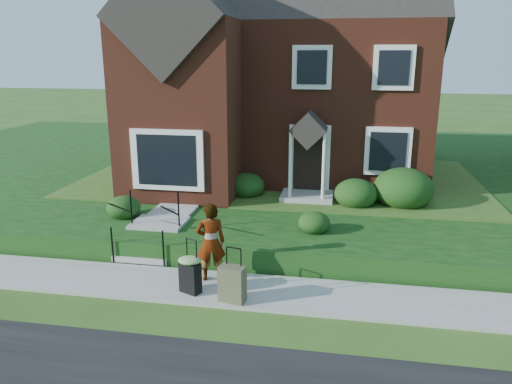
% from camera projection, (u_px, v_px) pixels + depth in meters
% --- Properties ---
extents(ground, '(120.00, 120.00, 0.00)m').
position_uv_depth(ground, '(231.00, 291.00, 10.87)').
color(ground, '#2D5119').
rests_on(ground, ground).
extents(sidewalk, '(60.00, 1.60, 0.08)m').
position_uv_depth(sidewalk, '(231.00, 290.00, 10.86)').
color(sidewalk, '#9E9B93').
rests_on(sidewalk, ground).
extents(terrace, '(44.00, 20.00, 0.60)m').
position_uv_depth(terrace, '(386.00, 172.00, 20.45)').
color(terrace, '#10370F').
rests_on(terrace, ground).
extents(walkway, '(1.20, 6.00, 0.06)m').
position_uv_depth(walkway, '(190.00, 196.00, 15.87)').
color(walkway, '#9E9B93').
rests_on(walkway, terrace).
extents(main_house, '(10.40, 10.20, 9.40)m').
position_uv_depth(main_house, '(282.00, 46.00, 18.61)').
color(main_house, maroon).
rests_on(main_house, terrace).
extents(front_steps, '(1.40, 2.02, 1.50)m').
position_uv_depth(front_steps, '(153.00, 235.00, 12.92)').
color(front_steps, '#9E9B93').
rests_on(front_steps, ground).
extents(foundation_shrubs, '(9.59, 4.14, 1.25)m').
position_uv_depth(foundation_shrubs, '(315.00, 187.00, 15.07)').
color(foundation_shrubs, black).
rests_on(foundation_shrubs, terrace).
extents(woman, '(0.75, 0.61, 1.78)m').
position_uv_depth(woman, '(211.00, 242.00, 11.04)').
color(woman, '#999999').
rests_on(woman, sidewalk).
extents(suitcase_black, '(0.62, 0.57, 1.19)m').
position_uv_depth(suitcase_black, '(190.00, 272.00, 10.54)').
color(suitcase_black, black).
rests_on(suitcase_black, sidewalk).
extents(suitcase_olive, '(0.58, 0.40, 1.15)m').
position_uv_depth(suitcase_olive, '(232.00, 284.00, 10.17)').
color(suitcase_olive, brown).
rests_on(suitcase_olive, sidewalk).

